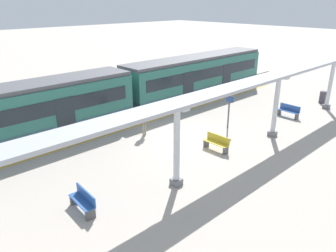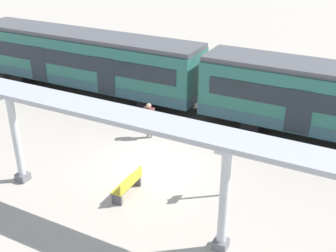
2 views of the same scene
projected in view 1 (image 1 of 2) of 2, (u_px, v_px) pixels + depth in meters
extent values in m
plane|color=#B0A69A|center=(184.00, 138.00, 19.42)|extent=(176.00, 176.00, 0.00)
cube|color=gold|center=(145.00, 123.00, 21.92)|extent=(0.38, 30.54, 0.01)
cube|color=#38332D|center=(129.00, 116.00, 23.14)|extent=(3.20, 42.54, 0.01)
cube|color=#2B6A5E|center=(13.00, 115.00, 17.54)|extent=(2.60, 14.16, 2.60)
cube|color=#2E525F|center=(16.00, 132.00, 17.91)|extent=(2.63, 14.18, 0.55)
cube|color=#515156|center=(9.00, 89.00, 17.03)|extent=(2.39, 14.16, 0.24)
cube|color=#1E262D|center=(21.00, 115.00, 16.54)|extent=(0.03, 13.03, 0.84)
cube|color=#1E262D|center=(66.00, 115.00, 18.24)|extent=(0.04, 1.10, 2.00)
cube|color=black|center=(90.00, 123.00, 21.02)|extent=(2.21, 0.90, 0.64)
cube|color=#2B6A5E|center=(197.00, 75.00, 26.97)|extent=(2.60, 14.16, 2.60)
cube|color=#2E525F|center=(196.00, 87.00, 27.34)|extent=(2.63, 14.18, 0.55)
cube|color=#515156|center=(197.00, 57.00, 26.45)|extent=(2.39, 14.16, 0.24)
cube|color=#1E262D|center=(209.00, 73.00, 25.96)|extent=(0.03, 13.03, 0.84)
cube|color=#1E262D|center=(189.00, 85.00, 24.65)|extent=(0.04, 1.10, 2.00)
cube|color=#1E262D|center=(227.00, 76.00, 27.67)|extent=(0.04, 1.10, 2.00)
cube|color=black|center=(229.00, 85.00, 30.44)|extent=(2.21, 0.90, 0.64)
cube|color=black|center=(156.00, 104.00, 24.66)|extent=(2.21, 0.90, 0.64)
cube|color=slate|center=(176.00, 182.00, 14.49)|extent=(0.44, 0.44, 0.30)
cylinder|color=silver|center=(177.00, 145.00, 13.84)|extent=(0.28, 0.28, 3.28)
cube|color=silver|center=(177.00, 107.00, 13.22)|extent=(1.10, 0.36, 0.12)
cube|color=slate|center=(272.00, 134.00, 19.71)|extent=(0.44, 0.44, 0.30)
cylinder|color=silver|center=(276.00, 105.00, 19.06)|extent=(0.28, 0.28, 3.28)
cube|color=silver|center=(279.00, 77.00, 18.45)|extent=(1.10, 0.36, 0.12)
cube|color=slate|center=(326.00, 107.00, 24.72)|extent=(0.44, 0.44, 0.30)
cylinder|color=silver|center=(330.00, 84.00, 24.07)|extent=(0.28, 0.28, 3.28)
cube|color=silver|center=(335.00, 61.00, 23.46)|extent=(1.10, 0.36, 0.12)
cube|color=#A8AAB2|center=(236.00, 87.00, 15.71)|extent=(1.20, 24.91, 0.16)
cube|color=gold|center=(216.00, 143.00, 17.73)|extent=(1.51, 0.47, 0.04)
cube|color=gold|center=(218.00, 138.00, 17.77)|extent=(1.50, 0.09, 0.40)
cube|color=#4C4C51|center=(226.00, 150.00, 17.36)|extent=(0.11, 0.40, 0.42)
cube|color=#4C4C51|center=(206.00, 143.00, 18.26)|extent=(0.11, 0.40, 0.42)
cube|color=#3059A5|center=(288.00, 111.00, 22.84)|extent=(1.51, 0.48, 0.04)
cube|color=#3059A5|center=(290.00, 107.00, 22.87)|extent=(1.50, 0.10, 0.40)
cube|color=#4C4C51|center=(297.00, 116.00, 22.45)|extent=(0.11, 0.40, 0.42)
cube|color=#4C4C51|center=(279.00, 112.00, 23.39)|extent=(0.11, 0.40, 0.42)
cube|color=#265199|center=(82.00, 201.00, 12.57)|extent=(1.52, 0.53, 0.04)
cube|color=#265199|center=(86.00, 195.00, 12.61)|extent=(1.50, 0.15, 0.40)
cube|color=#4C4C51|center=(90.00, 214.00, 12.18)|extent=(0.12, 0.40, 0.42)
cube|color=#4C4C51|center=(75.00, 199.00, 13.13)|extent=(0.12, 0.40, 0.42)
cylinder|color=#433D49|center=(323.00, 97.00, 25.94)|extent=(0.48, 0.48, 0.96)
cylinder|color=#4C4C51|center=(229.00, 112.00, 20.57)|extent=(0.10, 0.10, 2.20)
cube|color=#284C9E|center=(230.00, 99.00, 20.26)|extent=(0.56, 0.04, 0.36)
cylinder|color=gray|center=(145.00, 128.00, 19.76)|extent=(0.11, 0.11, 0.85)
cylinder|color=gray|center=(143.00, 129.00, 19.63)|extent=(0.11, 0.11, 0.85)
cube|color=brown|center=(144.00, 117.00, 19.43)|extent=(0.29, 0.52, 0.64)
sphere|color=tan|center=(144.00, 110.00, 19.27)|extent=(0.23, 0.23, 0.23)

